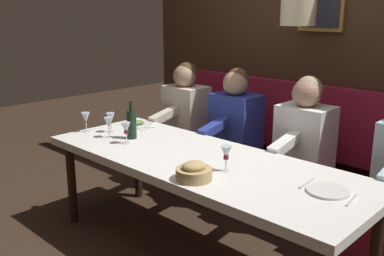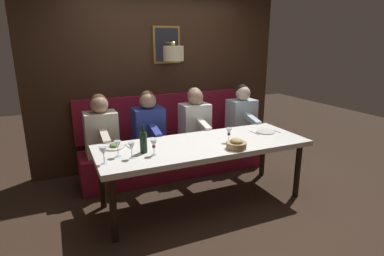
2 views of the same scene
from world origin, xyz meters
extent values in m
plane|color=#332319|center=(0.00, 0.00, 0.00)|extent=(12.00, 12.00, 0.00)
cube|color=silver|center=(0.00, 0.00, 0.71)|extent=(0.90, 2.42, 0.06)
cylinder|color=black|center=(-0.35, 1.11, 0.34)|extent=(0.07, 0.07, 0.68)
cylinder|color=black|center=(0.35, -1.11, 0.34)|extent=(0.07, 0.07, 0.68)
cylinder|color=black|center=(0.35, 1.11, 0.34)|extent=(0.07, 0.07, 0.68)
cube|color=maroon|center=(0.89, 0.00, 0.23)|extent=(0.52, 2.62, 0.45)
cube|color=#382316|center=(1.48, 0.00, 1.45)|extent=(0.10, 3.82, 2.90)
cube|color=maroon|center=(1.39, 0.00, 0.77)|extent=(0.10, 2.62, 0.64)
cylinder|color=beige|center=(1.08, -0.06, 1.70)|extent=(0.28, 0.28, 0.20)
cube|color=white|center=(0.89, -0.30, 0.73)|extent=(0.30, 0.40, 0.56)
sphere|color=#A37A60|center=(0.87, -0.30, 1.11)|extent=(0.22, 0.22, 0.22)
sphere|color=tan|center=(0.90, -0.30, 1.14)|extent=(0.20, 0.20, 0.20)
cube|color=white|center=(0.60, -0.30, 0.77)|extent=(0.33, 0.09, 0.14)
cube|color=#283893|center=(0.89, 0.39, 0.73)|extent=(0.30, 0.40, 0.56)
sphere|color=#A37A60|center=(0.87, 0.39, 1.11)|extent=(0.22, 0.22, 0.22)
sphere|color=#4C331E|center=(0.90, 0.39, 1.14)|extent=(0.20, 0.20, 0.20)
cube|color=#283893|center=(0.60, 0.39, 0.77)|extent=(0.33, 0.09, 0.14)
cube|color=beige|center=(0.89, 1.01, 0.73)|extent=(0.30, 0.40, 0.56)
sphere|color=#A37A60|center=(0.87, 1.01, 1.11)|extent=(0.22, 0.22, 0.22)
sphere|color=#4C331E|center=(0.90, 1.01, 1.14)|extent=(0.20, 0.20, 0.20)
cube|color=beige|center=(0.60, 1.01, 0.77)|extent=(0.33, 0.09, 0.14)
cylinder|color=silver|center=(0.25, 0.97, 0.75)|extent=(0.24, 0.24, 0.01)
ellipsoid|color=#668447|center=(0.25, 0.97, 0.77)|extent=(0.11, 0.09, 0.04)
cube|color=silver|center=(0.23, 0.82, 0.74)|extent=(0.17, 0.04, 0.01)
cube|color=silver|center=(0.27, 1.11, 0.74)|extent=(0.18, 0.02, 0.01)
cylinder|color=silver|center=(0.07, -0.91, 0.75)|extent=(0.24, 0.24, 0.01)
cube|color=silver|center=(0.05, -1.06, 0.74)|extent=(0.17, 0.04, 0.01)
cube|color=silver|center=(0.09, -0.77, 0.74)|extent=(0.18, 0.03, 0.01)
cylinder|color=silver|center=(-0.07, -0.29, 0.74)|extent=(0.06, 0.06, 0.00)
cylinder|color=silver|center=(-0.07, -0.29, 0.78)|extent=(0.01, 0.01, 0.07)
cone|color=silver|center=(-0.07, -0.29, 0.86)|extent=(0.07, 0.07, 0.08)
cylinder|color=maroon|center=(-0.07, -0.29, 0.83)|extent=(0.03, 0.03, 0.03)
cylinder|color=silver|center=(-0.13, 0.86, 0.74)|extent=(0.06, 0.06, 0.00)
cylinder|color=silver|center=(-0.13, 0.86, 0.78)|extent=(0.01, 0.01, 0.07)
cone|color=silver|center=(-0.13, 0.86, 0.86)|extent=(0.07, 0.07, 0.08)
cylinder|color=silver|center=(-0.17, 1.13, 0.74)|extent=(0.06, 0.06, 0.00)
cylinder|color=silver|center=(-0.17, 1.13, 0.78)|extent=(0.01, 0.01, 0.07)
cone|color=silver|center=(-0.17, 1.13, 0.86)|extent=(0.07, 0.07, 0.08)
cylinder|color=silver|center=(-0.03, 0.97, 0.74)|extent=(0.06, 0.06, 0.00)
cylinder|color=silver|center=(-0.03, 0.97, 0.78)|extent=(0.01, 0.01, 0.07)
cone|color=silver|center=(-0.03, 0.97, 0.86)|extent=(0.07, 0.07, 0.08)
cylinder|color=silver|center=(-0.14, 0.63, 0.74)|extent=(0.06, 0.06, 0.00)
cylinder|color=silver|center=(-0.14, 0.63, 0.78)|extent=(0.01, 0.01, 0.07)
cone|color=silver|center=(-0.14, 0.63, 0.86)|extent=(0.07, 0.07, 0.08)
cylinder|color=maroon|center=(-0.14, 0.63, 0.83)|extent=(0.03, 0.03, 0.02)
cylinder|color=black|center=(-0.02, 0.71, 0.85)|extent=(0.08, 0.08, 0.22)
cylinder|color=black|center=(-0.02, 0.71, 1.00)|extent=(0.03, 0.03, 0.08)
cylinder|color=tan|center=(-0.31, -0.25, 0.78)|extent=(0.22, 0.22, 0.07)
ellipsoid|color=tan|center=(-0.31, -0.25, 0.83)|extent=(0.15, 0.13, 0.06)
camera|label=1|loc=(-2.08, -1.93, 1.72)|focal=40.92mm
camera|label=2|loc=(-3.06, 1.51, 1.88)|focal=29.35mm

